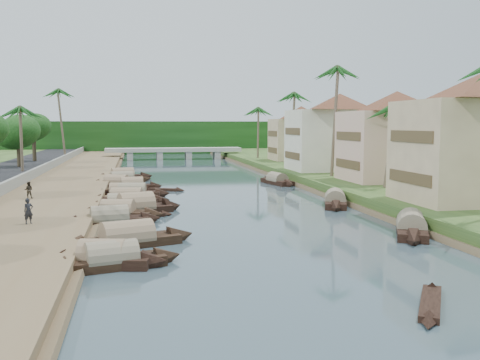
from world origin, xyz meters
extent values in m
plane|color=#354850|center=(0.00, 0.00, 0.00)|extent=(220.00, 220.00, 0.00)
cube|color=brown|center=(-16.00, 20.00, 0.40)|extent=(10.00, 180.00, 0.80)
cube|color=#29441B|center=(19.00, 20.00, 0.60)|extent=(16.00, 180.00, 1.20)
cube|color=slate|center=(-20.20, 20.00, 1.35)|extent=(0.40, 180.00, 1.10)
cube|color=#12350E|center=(0.00, 95.00, 4.00)|extent=(120.00, 4.00, 8.00)
cube|color=#12350E|center=(0.00, 100.00, 4.00)|extent=(120.00, 4.00, 8.00)
cube|color=#12350E|center=(0.00, 105.00, 4.00)|extent=(120.00, 4.00, 8.00)
cube|color=#9E9E94|center=(0.00, 72.00, 2.00)|extent=(28.00, 4.00, 0.80)
cube|color=#9E9E94|center=(-9.00, 72.00, 0.90)|extent=(1.20, 3.50, 1.80)
cube|color=#9E9E94|center=(-3.00, 72.00, 0.90)|extent=(1.20, 3.50, 1.80)
cube|color=#9E9E94|center=(3.00, 72.00, 0.90)|extent=(1.20, 3.50, 1.80)
cube|color=#9E9E94|center=(9.00, 72.00, 0.90)|extent=(1.20, 3.50, 1.80)
cube|color=beige|center=(19.00, -2.00, 5.20)|extent=(12.00, 8.00, 8.00)
cube|color=brown|center=(12.95, -2.00, 3.20)|extent=(0.10, 6.40, 0.90)
cube|color=brown|center=(12.95, -2.00, 6.40)|extent=(0.10, 6.40, 0.90)
cube|color=#DAA69A|center=(20.00, 14.00, 4.95)|extent=(11.00, 8.00, 7.50)
pyramid|color=brown|center=(20.00, 14.00, 9.80)|extent=(14.11, 14.11, 2.20)
cube|color=brown|center=(14.45, 14.00, 3.08)|extent=(0.10, 6.40, 0.90)
cube|color=brown|center=(14.45, 14.00, 6.08)|extent=(0.10, 6.40, 0.90)
cube|color=white|center=(19.00, 28.00, 5.20)|extent=(13.00, 8.00, 8.00)
pyramid|color=brown|center=(19.00, 28.00, 10.30)|extent=(15.59, 15.59, 2.20)
cube|color=brown|center=(12.45, 28.00, 3.20)|extent=(0.10, 6.40, 0.90)
cube|color=brown|center=(12.45, 28.00, 6.40)|extent=(0.10, 6.40, 0.90)
cube|color=beige|center=(20.00, 48.00, 4.70)|extent=(10.00, 7.00, 7.00)
pyramid|color=brown|center=(20.00, 48.00, 9.30)|extent=(12.62, 12.62, 2.20)
cube|color=brown|center=(14.95, 48.00, 2.95)|extent=(0.10, 5.60, 0.90)
cube|color=brown|center=(14.95, 48.00, 5.75)|extent=(0.10, 5.60, 0.90)
cube|color=black|center=(-9.25, -12.53, 0.20)|extent=(5.67, 2.94, 0.70)
cone|color=black|center=(-6.32, -11.81, 0.28)|extent=(1.87, 1.85, 1.69)
cone|color=black|center=(-12.17, -13.25, 0.28)|extent=(1.87, 1.85, 1.69)
cylinder|color=gray|center=(-9.25, -12.53, 0.58)|extent=(4.44, 2.70, 1.76)
cube|color=black|center=(-9.71, -12.17, 0.20)|extent=(5.16, 2.75, 0.70)
cone|color=black|center=(-7.05, -12.75, 0.28)|extent=(1.73, 1.84, 1.73)
cone|color=black|center=(-12.36, -11.59, 0.28)|extent=(1.73, 1.84, 1.73)
cylinder|color=#826953|center=(-9.71, -12.17, 0.58)|extent=(4.04, 2.57, 1.82)
cube|color=black|center=(-8.54, -7.65, 0.20)|extent=(6.67, 3.89, 0.70)
cone|color=black|center=(-5.18, -6.53, 0.28)|extent=(2.30, 2.27, 1.99)
cone|color=black|center=(-11.90, -8.76, 0.28)|extent=(2.30, 2.27, 1.99)
cylinder|color=#826953|center=(-8.54, -7.65, 0.58)|extent=(5.27, 3.49, 2.07)
cube|color=black|center=(-9.89, -0.58, 0.20)|extent=(5.76, 2.66, 0.70)
cone|color=black|center=(-6.85, -0.07, 0.28)|extent=(1.83, 1.83, 1.77)
cone|color=black|center=(-12.93, -1.09, 0.28)|extent=(1.83, 1.83, 1.77)
cylinder|color=gray|center=(-9.89, -0.58, 0.58)|extent=(4.48, 2.51, 1.84)
cube|color=black|center=(-9.39, 2.42, 0.20)|extent=(5.53, 2.98, 0.70)
cone|color=black|center=(-6.55, 1.73, 0.28)|extent=(1.86, 1.92, 1.77)
cone|color=black|center=(-12.23, 3.12, 0.28)|extent=(1.86, 1.92, 1.77)
cylinder|color=#826953|center=(-9.39, 2.42, 0.58)|extent=(4.34, 2.75, 1.86)
cube|color=black|center=(-7.97, 4.77, 0.20)|extent=(6.19, 3.83, 0.70)
cone|color=black|center=(-4.89, 5.70, 0.28)|extent=(2.23, 2.42, 2.19)
cone|color=black|center=(-11.04, 3.83, 0.28)|extent=(2.23, 2.42, 2.19)
cylinder|color=#826953|center=(-7.97, 4.77, 0.58)|extent=(4.91, 3.51, 2.32)
cube|color=black|center=(-9.18, 6.32, 0.20)|extent=(4.86, 1.74, 0.70)
cone|color=black|center=(-6.48, 6.32, 0.28)|extent=(1.42, 1.57, 1.72)
cone|color=black|center=(-11.88, 6.33, 0.28)|extent=(1.42, 1.57, 1.72)
cylinder|color=gray|center=(-9.18, 6.32, 0.58)|extent=(3.71, 1.81, 1.81)
cube|color=black|center=(-8.81, 10.02, 0.20)|extent=(6.08, 2.90, 0.70)
cone|color=black|center=(-5.63, 9.41, 0.28)|extent=(1.96, 1.94, 1.84)
cone|color=black|center=(-12.00, 10.63, 0.28)|extent=(1.96, 1.94, 1.84)
cylinder|color=#826953|center=(-8.81, 10.02, 0.58)|extent=(4.74, 2.71, 1.91)
cube|color=black|center=(-9.48, 15.00, 0.20)|extent=(4.65, 2.17, 0.70)
cone|color=black|center=(-7.00, 14.72, 0.28)|extent=(1.48, 1.65, 1.65)
cone|color=black|center=(-11.95, 15.29, 0.28)|extent=(1.48, 1.65, 1.65)
cylinder|color=#826953|center=(-9.48, 15.00, 0.58)|extent=(3.60, 2.12, 1.74)
cube|color=black|center=(-8.34, 14.76, 0.20)|extent=(5.83, 2.46, 0.70)
cone|color=black|center=(-5.23, 14.32, 0.28)|extent=(1.81, 1.73, 1.70)
cone|color=black|center=(-11.45, 15.20, 0.28)|extent=(1.81, 1.73, 1.70)
cylinder|color=gray|center=(-8.34, 14.76, 0.58)|extent=(4.52, 2.34, 1.75)
cube|color=black|center=(-10.17, 23.34, 0.20)|extent=(5.78, 3.83, 0.70)
cone|color=black|center=(-7.35, 22.14, 0.28)|extent=(2.10, 2.12, 1.80)
cone|color=black|center=(-12.98, 24.55, 0.28)|extent=(2.10, 2.12, 1.80)
cylinder|color=#826953|center=(-10.17, 23.34, 0.58)|extent=(4.61, 3.39, 1.88)
cube|color=black|center=(-8.38, 20.73, 0.20)|extent=(5.17, 2.19, 0.70)
cone|color=black|center=(-5.60, 20.99, 0.28)|extent=(1.60, 1.68, 1.71)
cone|color=black|center=(-11.16, 20.46, 0.28)|extent=(1.60, 1.68, 1.71)
cylinder|color=#826953|center=(-8.38, 20.73, 0.58)|extent=(3.99, 2.15, 1.79)
cube|color=black|center=(-9.69, 28.88, 0.20)|extent=(5.95, 3.10, 0.70)
cone|color=black|center=(-6.62, 29.75, 0.28)|extent=(1.95, 1.82, 1.62)
cone|color=black|center=(-12.75, 28.01, 0.28)|extent=(1.95, 1.82, 1.62)
cylinder|color=gray|center=(-9.69, 28.88, 0.58)|extent=(4.67, 2.79, 1.66)
cube|color=black|center=(-9.66, 32.45, 0.20)|extent=(6.22, 3.17, 0.70)
cone|color=black|center=(-6.43, 33.16, 0.28)|extent=(2.05, 2.07, 1.93)
cone|color=black|center=(-12.88, 31.73, 0.28)|extent=(2.05, 2.07, 1.93)
cylinder|color=#826953|center=(-9.66, 32.45, 0.58)|extent=(4.87, 2.94, 2.01)
cube|color=black|center=(10.25, -7.41, 0.20)|extent=(4.65, 6.75, 0.70)
cone|color=black|center=(11.90, -4.13, 0.28)|extent=(2.35, 2.43, 1.90)
cone|color=black|center=(8.60, -10.70, 0.28)|extent=(2.35, 2.43, 1.90)
cylinder|color=gray|center=(10.25, -7.41, 0.58)|extent=(4.01, 5.39, 1.95)
cube|color=black|center=(9.70, 5.19, 0.20)|extent=(3.65, 6.02, 0.70)
cone|color=black|center=(10.78, 8.19, 0.28)|extent=(2.10, 2.11, 1.82)
cone|color=black|center=(8.62, 2.19, 0.28)|extent=(2.10, 2.11, 1.82)
cylinder|color=gray|center=(9.70, 5.19, 0.58)|extent=(3.27, 4.77, 1.89)
cube|color=black|center=(9.10, 23.14, 0.20)|extent=(2.91, 6.14, 0.70)
cone|color=black|center=(8.41, 26.35, 0.28)|extent=(1.84, 1.96, 1.71)
cone|color=black|center=(9.80, 19.93, 0.28)|extent=(1.84, 1.96, 1.71)
cylinder|color=gray|center=(9.10, 23.14, 0.58)|extent=(2.68, 4.79, 1.76)
cube|color=black|center=(3.67, -20.93, 0.10)|extent=(2.93, 3.99, 0.35)
cone|color=black|center=(4.95, -18.91, 0.10)|extent=(1.22, 1.31, 0.77)
cone|color=black|center=(2.39, -22.94, 0.10)|extent=(1.22, 1.31, 0.77)
cube|color=black|center=(-7.48, 2.51, 0.10)|extent=(3.59, 1.34, 0.35)
cone|color=black|center=(-5.53, 2.82, 0.10)|extent=(0.99, 0.91, 0.78)
cone|color=black|center=(-9.43, 2.19, 0.10)|extent=(0.99, 0.91, 0.78)
cube|color=black|center=(-5.07, 19.25, 0.10)|extent=(3.82, 2.48, 0.35)
cone|color=black|center=(-3.13, 18.24, 0.10)|extent=(1.22, 1.14, 0.78)
cone|color=black|center=(-7.02, 20.26, 0.10)|extent=(1.22, 1.14, 0.78)
cylinder|color=brown|center=(16.00, 7.84, 5.21)|extent=(1.33, 0.36, 8.00)
sphere|color=#1C541D|center=(16.00, 7.84, 9.06)|extent=(3.20, 3.20, 3.20)
cylinder|color=brown|center=(15.00, 19.80, 7.64)|extent=(0.95, 0.36, 12.88)
sphere|color=#1C541D|center=(15.00, 19.80, 13.82)|extent=(3.20, 3.20, 3.20)
cylinder|color=brown|center=(16.00, 39.98, 6.69)|extent=(0.81, 0.36, 10.99)
sphere|color=#1C541D|center=(16.00, 39.98, 11.96)|extent=(3.20, 3.20, 3.20)
cylinder|color=brown|center=(-22.00, 31.33, 5.42)|extent=(0.37, 0.36, 8.05)
sphere|color=#1C541D|center=(-22.00, 31.33, 9.29)|extent=(3.20, 3.20, 3.20)
cylinder|color=brown|center=(14.00, 54.79, 5.72)|extent=(0.46, 0.36, 9.05)
sphere|color=#1C541D|center=(14.00, 54.79, 10.07)|extent=(3.20, 3.20, 3.20)
cylinder|color=brown|center=(-20.50, 60.12, 7.47)|extent=(1.31, 0.36, 12.13)
sphere|color=#1C541D|center=(-20.50, 60.12, 13.30)|extent=(3.20, 3.20, 3.20)
cylinder|color=#483B29|center=(-24.00, 39.60, 3.01)|extent=(0.60, 0.60, 3.30)
ellipsoid|color=#12350E|center=(-24.00, 39.60, 6.16)|extent=(5.39, 5.39, 4.43)
cylinder|color=#483B29|center=(-24.00, 51.29, 3.21)|extent=(0.60, 0.60, 3.70)
ellipsoid|color=#12350E|center=(-24.00, 51.29, 6.74)|extent=(4.96, 4.96, 4.08)
cylinder|color=#483B29|center=(24.00, 31.50, 3.00)|extent=(0.60, 0.60, 3.69)
ellipsoid|color=#12350E|center=(24.00, 31.50, 6.53)|extent=(4.49, 4.49, 3.69)
imported|color=black|center=(-14.94, -3.24, 1.65)|extent=(0.74, 0.67, 1.69)
imported|color=#322C23|center=(-17.26, 9.46, 1.55)|extent=(0.74, 0.58, 1.51)
camera|label=1|loc=(-7.96, -40.02, 7.36)|focal=40.00mm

